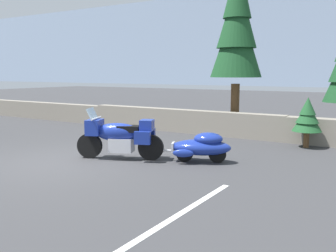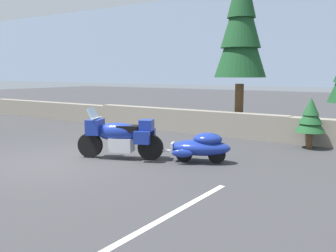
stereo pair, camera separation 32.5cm
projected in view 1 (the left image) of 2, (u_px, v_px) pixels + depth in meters
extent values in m
plane|color=#38383A|center=(65.00, 162.00, 9.62)|extent=(80.00, 80.00, 0.00)
cube|color=gray|center=(40.00, 110.00, 18.67)|extent=(8.00, 0.44, 0.81)
cube|color=gray|center=(180.00, 121.00, 14.45)|extent=(8.00, 0.45, 0.86)
cylinder|color=black|center=(90.00, 146.00, 10.02)|extent=(0.66, 0.39, 0.66)
cylinder|color=black|center=(151.00, 148.00, 9.75)|extent=(0.66, 0.39, 0.66)
cube|color=silver|center=(122.00, 145.00, 9.87)|extent=(0.72, 0.64, 0.36)
ellipsoid|color=navy|center=(118.00, 132.00, 9.84)|extent=(1.28, 0.87, 0.48)
cube|color=navy|center=(95.00, 127.00, 9.92)|extent=(0.53, 0.62, 0.40)
cube|color=#9EB7C6|center=(92.00, 115.00, 9.89)|extent=(0.34, 0.48, 0.34)
cube|color=black|center=(129.00, 129.00, 9.78)|extent=(0.66, 0.55, 0.16)
cube|color=navy|center=(147.00, 125.00, 9.69)|extent=(0.45, 0.49, 0.28)
cube|color=navy|center=(142.00, 138.00, 9.44)|extent=(0.43, 0.30, 0.32)
cube|color=navy|center=(148.00, 134.00, 10.03)|extent=(0.43, 0.30, 0.32)
cylinder|color=silver|center=(96.00, 118.00, 9.88)|extent=(0.31, 0.66, 0.04)
cylinder|color=silver|center=(91.00, 136.00, 9.98)|extent=(0.26, 0.16, 0.54)
cylinder|color=black|center=(185.00, 153.00, 9.63)|extent=(0.44, 0.26, 0.44)
cylinder|color=black|center=(217.00, 154.00, 9.50)|extent=(0.44, 0.26, 0.44)
ellipsoid|color=navy|center=(201.00, 147.00, 9.54)|extent=(1.65, 1.21, 0.40)
ellipsoid|color=navy|center=(208.00, 139.00, 9.48)|extent=(0.88, 0.80, 0.32)
cube|color=silver|center=(173.00, 147.00, 9.66)|extent=(0.18, 0.32, 0.24)
ellipsoid|color=navy|center=(183.00, 153.00, 9.31)|extent=(0.53, 0.33, 0.20)
ellipsoid|color=navy|center=(186.00, 148.00, 9.93)|extent=(0.53, 0.33, 0.20)
cylinder|color=silver|center=(158.00, 150.00, 9.73)|extent=(0.66, 0.32, 0.05)
cylinder|color=brown|center=(235.00, 109.00, 14.12)|extent=(0.32, 0.32, 1.84)
cone|color=#194723|center=(237.00, 37.00, 13.76)|extent=(1.87, 1.87, 2.90)
cone|color=#194723|center=(237.00, 12.00, 13.64)|extent=(1.45, 1.45, 2.54)
cylinder|color=brown|center=(306.00, 140.00, 11.45)|extent=(0.17, 0.17, 0.44)
cone|color=#1E5128|center=(307.00, 120.00, 11.36)|extent=(0.87, 0.87, 0.69)
cone|color=#1E5128|center=(308.00, 113.00, 11.34)|extent=(0.68, 0.68, 0.61)
cone|color=#1E5128|center=(308.00, 106.00, 11.31)|extent=(0.48, 0.48, 0.52)
cube|color=silver|center=(181.00, 213.00, 6.10)|extent=(0.12, 3.60, 0.01)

